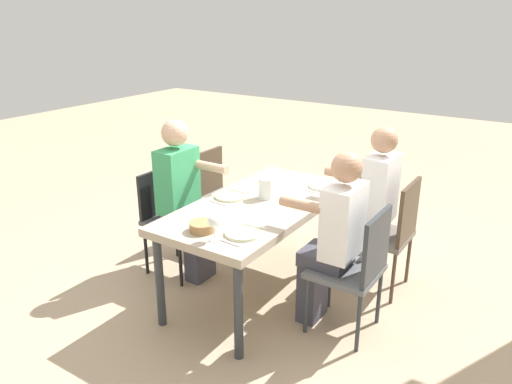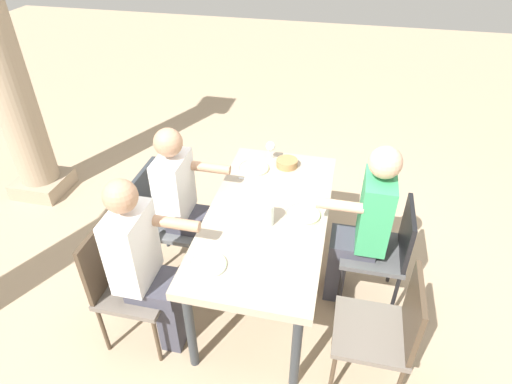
{
  "view_description": "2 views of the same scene",
  "coord_description": "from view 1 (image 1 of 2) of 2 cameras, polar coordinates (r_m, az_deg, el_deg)",
  "views": [
    {
      "loc": [
        2.9,
        1.86,
        2.1
      ],
      "look_at": [
        -0.05,
        -0.06,
        0.81
      ],
      "focal_mm": 34.79,
      "sensor_mm": 36.0,
      "label": 1
    },
    {
      "loc": [
        -2.3,
        -0.43,
        2.62
      ],
      "look_at": [
        0.05,
        0.09,
        0.88
      ],
      "focal_mm": 30.28,
      "sensor_mm": 36.0,
      "label": 2
    }
  ],
  "objects": [
    {
      "name": "ground_plane",
      "position": [
        4.04,
        0.31,
        -11.25
      ],
      "size": [
        16.0,
        16.0,
        0.0
      ],
      "primitive_type": "plane",
      "color": "tan"
    },
    {
      "name": "dining_table",
      "position": [
        3.73,
        0.33,
        -2.24
      ],
      "size": [
        1.66,
        0.82,
        0.75
      ],
      "color": "tan",
      "rests_on": "ground"
    },
    {
      "name": "chair_west_north",
      "position": [
        3.97,
        15.29,
        -4.13
      ],
      "size": [
        0.44,
        0.44,
        0.91
      ],
      "color": "#6A6158",
      "rests_on": "ground"
    },
    {
      "name": "chair_west_south",
      "position": [
        4.69,
        -4.33,
        0.18
      ],
      "size": [
        0.44,
        0.44,
        0.88
      ],
      "color": "#6A6158",
      "rests_on": "ground"
    },
    {
      "name": "chair_mid_north",
      "position": [
        3.38,
        11.56,
        -8.19
      ],
      "size": [
        0.44,
        0.44,
        0.91
      ],
      "color": "#5B5E61",
      "rests_on": "ground"
    },
    {
      "name": "chair_mid_south",
      "position": [
        4.2,
        -9.9,
        -2.37
      ],
      "size": [
        0.44,
        0.44,
        0.87
      ],
      "color": "#4F4F50",
      "rests_on": "ground"
    },
    {
      "name": "diner_woman_green",
      "position": [
        3.37,
        8.85,
        -5.03
      ],
      "size": [
        0.35,
        0.49,
        1.27
      ],
      "color": "#3F3F4C",
      "rests_on": "ground"
    },
    {
      "name": "diner_man_white",
      "position": [
        4.02,
        -8.24,
        -0.36
      ],
      "size": [
        0.35,
        0.5,
        1.32
      ],
      "color": "#3F3F4C",
      "rests_on": "ground"
    },
    {
      "name": "diner_guest_third",
      "position": [
        3.95,
        13.03,
        -1.24
      ],
      "size": [
        0.35,
        0.49,
        1.31
      ],
      "color": "#3F3F4C",
      "rests_on": "ground"
    },
    {
      "name": "plate_0",
      "position": [
        4.06,
        7.65,
        0.68
      ],
      "size": [
        0.22,
        0.22,
        0.02
      ],
      "color": "white",
      "rests_on": "dining_table"
    },
    {
      "name": "fork_0",
      "position": [
        4.19,
        8.54,
        1.17
      ],
      "size": [
        0.04,
        0.17,
        0.01
      ],
      "primitive_type": "cube",
      "rotation": [
        0.0,
        0.0,
        0.11
      ],
      "color": "silver",
      "rests_on": "dining_table"
    },
    {
      "name": "spoon_0",
      "position": [
        3.93,
        6.69,
        -0.01
      ],
      "size": [
        0.03,
        0.17,
        0.01
      ],
      "primitive_type": "cube",
      "rotation": [
        0.0,
        0.0,
        -0.06
      ],
      "color": "silver",
      "rests_on": "dining_table"
    },
    {
      "name": "plate_1",
      "position": [
        3.8,
        -3.01,
        -0.5
      ],
      "size": [
        0.24,
        0.24,
        0.02
      ],
      "color": "silver",
      "rests_on": "dining_table"
    },
    {
      "name": "fork_1",
      "position": [
        3.92,
        -1.72,
        0.07
      ],
      "size": [
        0.02,
        0.17,
        0.01
      ],
      "primitive_type": "cube",
      "rotation": [
        0.0,
        0.0,
        -0.02
      ],
      "color": "silver",
      "rests_on": "dining_table"
    },
    {
      "name": "spoon_1",
      "position": [
        3.69,
        -4.37,
        -1.27
      ],
      "size": [
        0.03,
        0.17,
        0.01
      ],
      "primitive_type": "cube",
      "rotation": [
        0.0,
        0.0,
        -0.1
      ],
      "color": "silver",
      "rests_on": "dining_table"
    },
    {
      "name": "plate_2",
      "position": [
        3.18,
        -1.52,
        -4.75
      ],
      "size": [
        0.24,
        0.24,
        0.02
      ],
      "color": "silver",
      "rests_on": "dining_table"
    },
    {
      "name": "wine_glass_2",
      "position": [
        3.07,
        -4.86,
        -3.47
      ],
      "size": [
        0.08,
        0.08,
        0.17
      ],
      "color": "white",
      "rests_on": "dining_table"
    },
    {
      "name": "fork_2",
      "position": [
        3.3,
        -0.04,
        -3.92
      ],
      "size": [
        0.02,
        0.17,
        0.01
      ],
      "primitive_type": "cube",
      "rotation": [
        0.0,
        0.0,
        0.05
      ],
      "color": "silver",
      "rests_on": "dining_table"
    },
    {
      "name": "spoon_2",
      "position": [
        3.07,
        -3.11,
        -5.83
      ],
      "size": [
        0.03,
        0.17,
        0.01
      ],
      "primitive_type": "cube",
      "rotation": [
        0.0,
        0.0,
        -0.09
      ],
      "color": "silver",
      "rests_on": "dining_table"
    },
    {
      "name": "water_pitcher",
      "position": [
        3.76,
        1.12,
        0.32
      ],
      "size": [
        0.11,
        0.11,
        0.16
      ],
      "color": "white",
      "rests_on": "dining_table"
    },
    {
      "name": "bread_basket",
      "position": [
        3.24,
        -6.17,
        -3.98
      ],
      "size": [
        0.17,
        0.17,
        0.06
      ],
      "primitive_type": "cylinder",
      "color": "#9E7547",
      "rests_on": "dining_table"
    }
  ]
}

